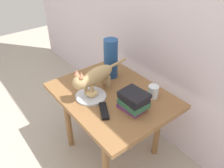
% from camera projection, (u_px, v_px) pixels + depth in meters
% --- Properties ---
extents(ground_plane, '(6.00, 6.00, 0.00)m').
position_uv_depth(ground_plane, '(112.00, 148.00, 1.87)').
color(ground_plane, '#B2A899').
extents(back_panel, '(4.00, 0.04, 2.20)m').
position_uv_depth(back_panel, '(166.00, 0.00, 1.48)').
color(back_panel, silver).
rests_on(back_panel, ground).
extents(side_table, '(0.82, 0.64, 0.55)m').
position_uv_depth(side_table, '(112.00, 102.00, 1.61)').
color(side_table, olive).
rests_on(side_table, ground).
extents(plate, '(0.20, 0.20, 0.01)m').
position_uv_depth(plate, '(91.00, 96.00, 1.53)').
color(plate, silver).
rests_on(plate, side_table).
extents(bread_roll, '(0.09, 0.10, 0.05)m').
position_uv_depth(bread_roll, '(92.00, 93.00, 1.51)').
color(bread_roll, '#E0BC7A').
rests_on(bread_roll, plate).
extents(cat, '(0.13, 0.48, 0.23)m').
position_uv_depth(cat, '(94.00, 77.00, 1.50)').
color(cat, tan).
rests_on(cat, side_table).
extents(book_stack, '(0.18, 0.15, 0.12)m').
position_uv_depth(book_stack, '(133.00, 101.00, 1.40)').
color(book_stack, '#72337A').
rests_on(book_stack, side_table).
extents(green_vase, '(0.10, 0.10, 0.30)m').
position_uv_depth(green_vase, '(111.00, 59.00, 1.67)').
color(green_vase, navy).
rests_on(green_vase, side_table).
extents(candle_jar, '(0.07, 0.07, 0.08)m').
position_uv_depth(candle_jar, '(153.00, 92.00, 1.52)').
color(candle_jar, silver).
rests_on(candle_jar, side_table).
extents(tv_remote, '(0.15, 0.11, 0.02)m').
position_uv_depth(tv_remote, '(104.00, 111.00, 1.40)').
color(tv_remote, black).
rests_on(tv_remote, side_table).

